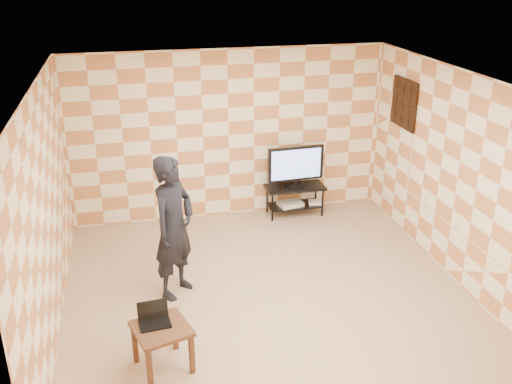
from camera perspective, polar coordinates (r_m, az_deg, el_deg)
floor at (r=7.37m, az=1.07°, el=-10.05°), size 5.00×5.00×0.00m
wall_back at (r=9.04m, az=-2.74°, el=5.70°), size 5.00×0.02×2.70m
wall_front at (r=4.65m, az=8.89°, el=-12.17°), size 5.00×0.02×2.70m
wall_left at (r=6.63m, az=-20.31°, el=-2.24°), size 0.02×5.00×2.70m
wall_right at (r=7.70m, az=19.51°, el=1.32°), size 0.02×5.00×2.70m
ceiling at (r=6.33m, az=1.25°, el=10.97°), size 5.00×5.00×0.02m
wall_art at (r=8.79m, az=14.60°, el=8.57°), size 0.04×0.72×0.72m
tv_stand at (r=9.34m, az=3.90°, el=-0.17°), size 0.96×0.43×0.50m
tv at (r=9.16m, az=3.99°, el=2.75°), size 0.93×0.19×0.67m
dvd_player at (r=9.36m, az=3.45°, el=-1.18°), size 0.43×0.34×0.06m
game_console at (r=9.47m, az=5.96°, el=-1.02°), size 0.25×0.21×0.05m
side_table at (r=6.05m, az=-9.40°, el=-13.86°), size 0.67×0.67×0.50m
laptop at (r=6.05m, az=-10.17°, el=-12.31°), size 0.34×0.28×0.21m
person at (r=7.02m, az=-8.23°, el=-3.53°), size 0.77×0.79×1.83m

